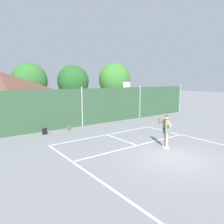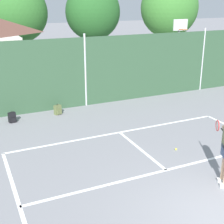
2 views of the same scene
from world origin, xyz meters
name	(u,v)px [view 1 (image 1 of 2)]	position (x,y,z in m)	size (l,w,h in m)	color
ground_plane	(173,158)	(0.00, 0.00, 0.00)	(120.00, 120.00, 0.00)	gray
court_markings	(162,154)	(0.00, 0.65, 0.00)	(8.30, 11.10, 0.01)	white
chainlink_fence	(82,107)	(0.00, 9.00, 1.53)	(26.09, 0.09, 3.21)	#2D4C33
basketball_hoop	(126,94)	(6.23, 10.76, 2.31)	(0.90, 0.67, 3.55)	#9E9EA3
clubhouse_building	(0,98)	(-5.26, 13.28, 2.32)	(6.46, 5.00, 4.47)	silver
treeline_backdrop	(39,81)	(0.29, 20.44, 3.69)	(28.06, 4.67, 6.42)	brown
tennis_player	(166,128)	(0.96, 1.22, 1.11)	(0.61, 1.35, 1.85)	silver
tennis_ball	(139,138)	(1.02, 3.43, 0.03)	(0.07, 0.07, 0.07)	#CCE033
backpack_black	(45,132)	(-3.40, 8.19, 0.19)	(0.30, 0.28, 0.46)	black
backpack_olive	(69,128)	(-1.51, 8.34, 0.19)	(0.33, 0.31, 0.46)	#566038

